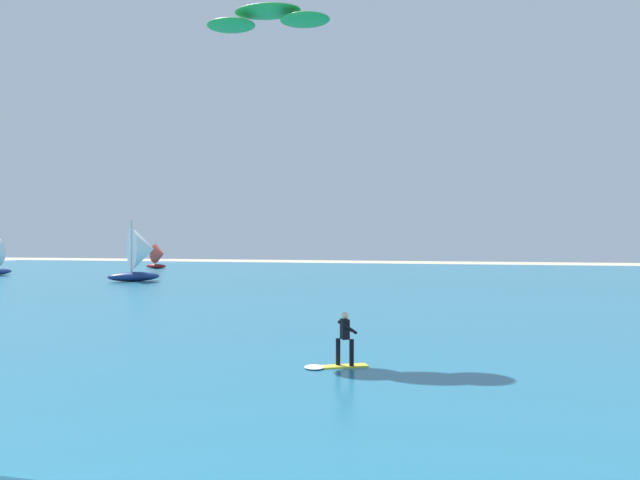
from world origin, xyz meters
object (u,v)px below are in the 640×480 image
Objects in this scene: kite at (268,18)px; sailboat_far_right at (141,254)px; kitesurfer at (339,347)px; sailboat_mid_right at (159,256)px.

sailboat_far_right is at bearing 129.02° from kite.
kitesurfer is 0.54× the size of sailboat_mid_right.
kite reaches higher than kitesurfer.
sailboat_mid_right reaches higher than kitesurfer.
sailboat_far_right is 26.24m from sailboat_mid_right.
kite reaches higher than sailboat_mid_right.
sailboat_far_right is 1.54× the size of sailboat_mid_right.
kite reaches higher than sailboat_far_right.
sailboat_far_right is at bearing 129.10° from kitesurfer.
sailboat_far_right is (-26.32, 32.38, 1.98)m from kitesurfer.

